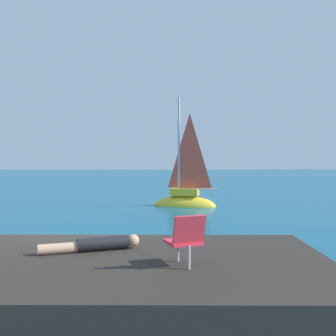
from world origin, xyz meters
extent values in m
plane|color=#0F5675|center=(0.00, 0.00, 0.00)|extent=(160.00, 160.00, 0.00)
cube|color=#2D2823|center=(1.48, -2.96, 0.36)|extent=(7.15, 4.49, 0.73)
cube|color=#292623|center=(2.03, -1.08, 0.00)|extent=(1.77, 1.63, 1.10)
cube|color=#282A24|center=(4.15, -1.08, 0.00)|extent=(0.95, 1.16, 0.72)
ellipsoid|color=yellow|center=(3.86, 10.17, 0.00)|extent=(3.29, 1.88, 1.07)
cube|color=yellow|center=(3.86, 10.17, 0.71)|extent=(1.52, 1.09, 0.35)
cylinder|color=#B7B7BC|center=(3.58, 10.25, 2.97)|extent=(0.12, 0.12, 4.87)
cylinder|color=#B2B2B7|center=(4.52, 9.99, 0.88)|extent=(1.90, 0.62, 0.09)
pyramid|color=#DB4C38|center=(4.10, 10.10, 2.78)|extent=(1.52, 0.48, 3.70)
cylinder|color=black|center=(1.19, -2.35, 0.85)|extent=(0.93, 0.49, 0.24)
cylinder|color=tan|center=(0.47, -2.57, 0.82)|extent=(0.72, 0.37, 0.18)
sphere|color=tan|center=(1.71, -2.20, 0.87)|extent=(0.22, 0.22, 0.22)
cube|color=#E03342|center=(2.51, -3.39, 1.08)|extent=(0.60, 0.63, 0.04)
cube|color=#E03342|center=(2.58, -3.64, 1.30)|extent=(0.50, 0.28, 0.45)
cylinder|color=silver|center=(2.45, -3.19, 0.90)|extent=(0.04, 0.04, 0.35)
cylinder|color=silver|center=(2.58, -3.64, 0.90)|extent=(0.04, 0.04, 0.35)
camera|label=1|loc=(1.95, -9.35, 2.34)|focal=42.24mm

